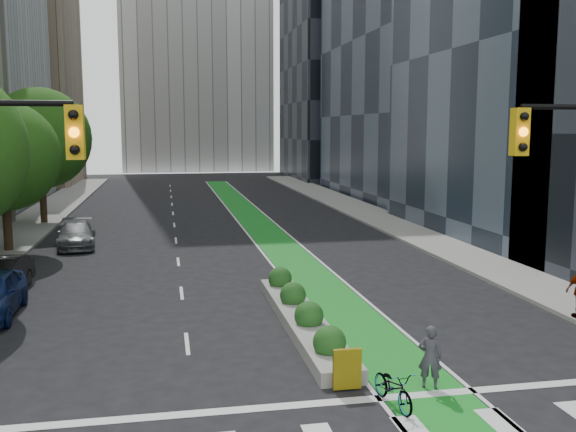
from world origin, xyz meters
name	(u,v)px	position (x,y,z in m)	size (l,w,h in m)	color
ground	(316,429)	(0.00, 0.00, 0.00)	(160.00, 160.00, 0.00)	black
sidewalk_left	(7,242)	(-11.80, 25.00, 0.07)	(3.60, 90.00, 0.15)	gray
sidewalk_right	(407,229)	(11.80, 25.00, 0.07)	(3.60, 90.00, 0.15)	gray
bike_lane_paint	(257,223)	(3.00, 30.00, 0.01)	(2.20, 70.00, 0.01)	#188722
building_tan_far	(9,69)	(-20.00, 66.00, 13.00)	(14.00, 16.00, 26.00)	tan
building_dark_end	(346,68)	(20.00, 68.00, 14.00)	(14.00, 18.00, 28.00)	black
tree_midfar	(3,156)	(-11.00, 22.00, 4.95)	(5.60, 5.60, 7.76)	black
tree_far	(40,138)	(-11.00, 32.00, 5.69)	(6.60, 6.60, 9.00)	black
median_planter	(302,315)	(1.20, 7.04, 0.37)	(1.20, 10.26, 1.10)	gray
bicycle	(393,387)	(2.00, 0.76, 0.45)	(0.60, 1.71, 0.90)	gray
cyclist	(430,357)	(3.23, 1.57, 0.79)	(0.58, 0.38, 1.59)	#3B3742
parked_car_left_far	(76,235)	(-7.78, 22.94, 0.68)	(1.90, 4.67, 1.36)	#595C5E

